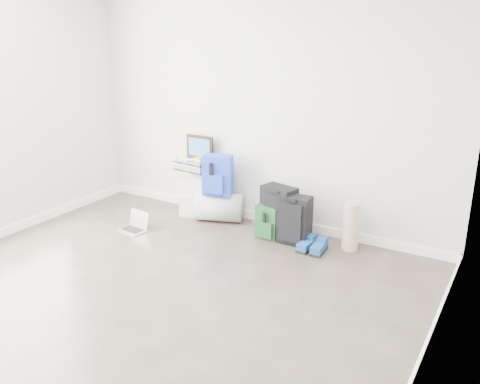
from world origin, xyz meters
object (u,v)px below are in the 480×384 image
Objects in this scene: briefcase at (195,165)px; large_suitcase at (278,212)px; boxes_stack at (196,192)px; duffel_bag at (219,207)px; laptop at (135,226)px; carry_on at (294,220)px.

large_suitcase is (1.19, -0.13, -0.34)m from briefcase.
duffel_bag is (0.36, -0.05, -0.11)m from boxes_stack.
duffel_bag is 1.00m from laptop.
briefcase reaches higher than carry_on.
boxes_stack is 0.38m from duffel_bag.
boxes_stack is 0.87m from laptop.
boxes_stack is 0.98× the size of large_suitcase.
briefcase is at bearing -24.24° from boxes_stack.
briefcase is 0.59m from duffel_bag.
large_suitcase is 1.65m from laptop.
large_suitcase reaches higher than carry_on.
briefcase is (0.00, 0.00, 0.34)m from boxes_stack.
duffel_bag is 0.95× the size of large_suitcase.
large_suitcase is at bearing 31.37° from laptop.
carry_on is at bearing -32.34° from boxes_stack.
briefcase is 1.30× the size of laptop.
boxes_stack is at bearing 171.95° from carry_on.
duffel_bag is at bearing 171.62° from carry_on.
briefcase is at bearing -172.89° from large_suitcase.
briefcase is 0.73× the size of large_suitcase.
laptop is at bearing -151.97° from duffel_bag.
carry_on is (1.05, -0.16, 0.10)m from duffel_bag.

